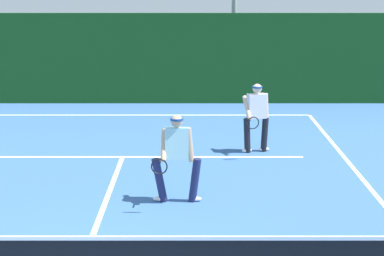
{
  "coord_description": "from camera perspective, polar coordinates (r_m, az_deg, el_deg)",
  "views": [
    {
      "loc": [
        1.62,
        -6.71,
        4.12
      ],
      "look_at": [
        1.57,
        5.27,
        1.0
      ],
      "focal_mm": 55.45,
      "sensor_mm": 36.0,
      "label": 1
    }
  ],
  "objects": [
    {
      "name": "court_line_baseline_far",
      "position": [
        17.92,
        -4.94,
        1.26
      ],
      "size": [
        10.31,
        0.1,
        0.01
      ],
      "primitive_type": "cube",
      "color": "white",
      "rests_on": "ground_plane"
    },
    {
      "name": "back_fence_windscreen",
      "position": [
        19.35,
        -4.59,
        6.66
      ],
      "size": [
        19.3,
        0.12,
        2.92
      ],
      "primitive_type": "cube",
      "color": "#144419",
      "rests_on": "ground_plane"
    },
    {
      "name": "player_far",
      "position": [
        14.02,
        6.44,
        1.26
      ],
      "size": [
        0.7,
        0.9,
        1.65
      ],
      "rotation": [
        0.0,
        0.0,
        3.37
      ],
      "color": "black",
      "rests_on": "ground_plane"
    },
    {
      "name": "court_line_service",
      "position": [
        13.87,
        -6.47,
        -2.77
      ],
      "size": [
        8.4,
        0.1,
        0.01
      ],
      "primitive_type": "cube",
      "color": "white",
      "rests_on": "ground_plane"
    },
    {
      "name": "player_near",
      "position": [
        10.87,
        -1.26,
        -2.57
      ],
      "size": [
        0.93,
        0.85,
        1.66
      ],
      "rotation": [
        0.0,
        0.0,
        3.13
      ],
      "color": "#1E234C",
      "rests_on": "ground_plane"
    },
    {
      "name": "court_line_centre",
      "position": [
        10.85,
        -8.42,
        -7.86
      ],
      "size": [
        0.1,
        6.4,
        0.01
      ],
      "primitive_type": "cube",
      "color": "white",
      "rests_on": "ground_plane"
    }
  ]
}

